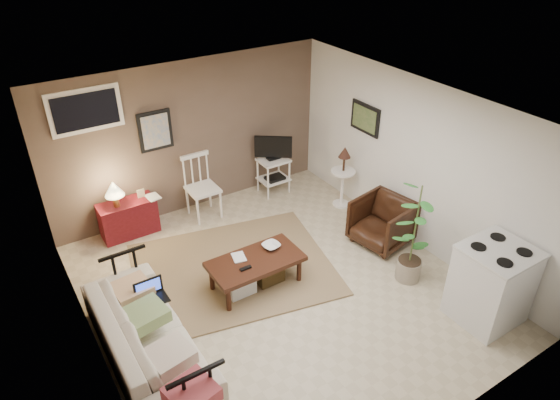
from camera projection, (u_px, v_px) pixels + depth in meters
floor at (279, 288)px, 6.50m from camera, size 5.00×5.00×0.00m
art_back at (155, 131)px, 7.27m from camera, size 0.50×0.03×0.60m
art_right at (365, 118)px, 7.50m from camera, size 0.03×0.60×0.45m
window at (85, 111)px, 6.60m from camera, size 0.96×0.03×0.60m
rug at (233, 269)px, 6.82m from camera, size 3.00×2.60×0.03m
coffee_table at (255, 271)px, 6.42m from camera, size 1.20×0.62×0.46m
sofa at (146, 329)px, 5.32m from camera, size 0.63×2.16×0.84m
sofa_pillows at (158, 335)px, 5.11m from camera, size 0.41×2.05×0.15m
sofa_end_rails at (158, 328)px, 5.41m from camera, size 0.58×2.16×0.73m
laptop at (151, 293)px, 5.62m from camera, size 0.33×0.24×0.23m
red_console at (127, 215)px, 7.39m from camera, size 0.82×0.37×0.95m
spindle_chair at (202, 189)px, 7.77m from camera, size 0.46×0.46×1.01m
tv_stand at (274, 163)px, 8.36m from camera, size 0.53×0.40×1.04m
side_table at (343, 170)px, 7.94m from camera, size 0.39×0.39×1.05m
armchair at (382, 220)px, 7.18m from camera, size 0.81×0.85×0.77m
potted_plant at (415, 231)px, 6.29m from camera, size 0.36×0.36×1.44m
stove at (491, 284)px, 5.82m from camera, size 0.77×0.72×1.01m
bowl at (271, 241)px, 6.48m from camera, size 0.23×0.08×0.22m
book_table at (232, 252)px, 6.28m from camera, size 0.16×0.05×0.22m
book_console at (146, 193)px, 7.29m from camera, size 0.18×0.04×0.24m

